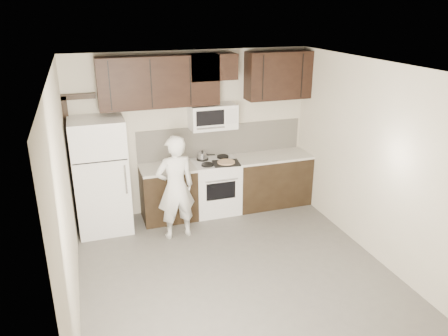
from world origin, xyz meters
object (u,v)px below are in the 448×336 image
stove (215,186)px  person (176,187)px  microwave (213,117)px  refrigerator (101,176)px

stove → person: bearing=-142.0°
microwave → person: microwave is taller
microwave → person: bearing=-137.2°
stove → refrigerator: size_ratio=0.52×
stove → person: person is taller
refrigerator → person: refrigerator is taller
microwave → refrigerator: size_ratio=0.42×
stove → microwave: size_ratio=1.24×
stove → refrigerator: bearing=-178.5°
microwave → person: (-0.82, -0.76, -0.84)m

